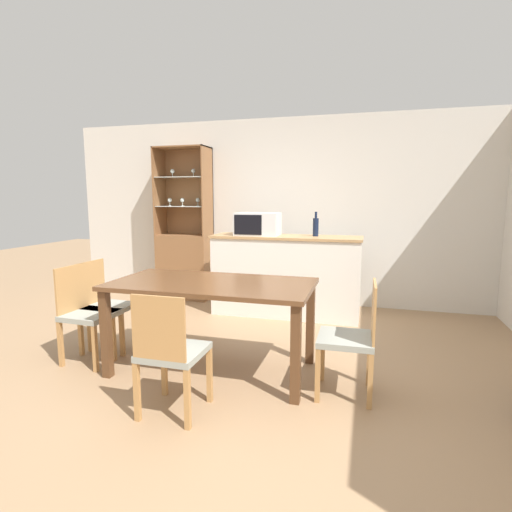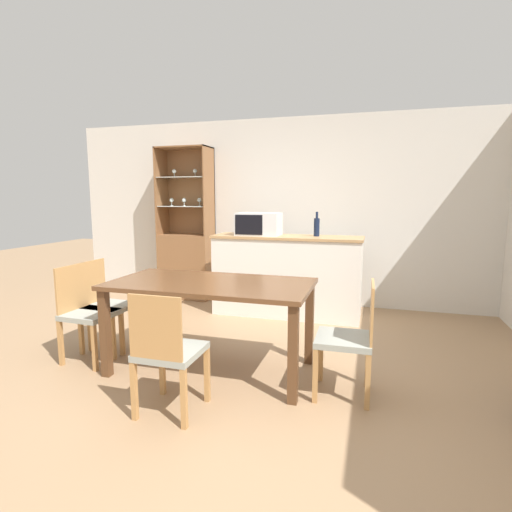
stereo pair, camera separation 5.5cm
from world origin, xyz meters
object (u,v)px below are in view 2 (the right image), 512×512
(dining_chair_side_left_near, at_px, (87,313))
(dining_chair_side_left_far, at_px, (105,305))
(display_cabinet, at_px, (187,255))
(dining_chair_side_right_near, at_px, (350,338))
(microwave, at_px, (259,224))
(wine_bottle, at_px, (317,227))
(dining_table, at_px, (211,293))
(dining_chair_head_near, at_px, (168,352))

(dining_chair_side_left_near, distance_m, dining_chair_side_left_far, 0.26)
(display_cabinet, xyz_separation_m, dining_chair_side_right_near, (2.49, -2.36, -0.19))
(dining_chair_side_left_near, bearing_deg, microwave, 152.38)
(dining_chair_side_left_far, height_order, wine_bottle, wine_bottle)
(dining_chair_side_left_near, height_order, dining_chair_side_left_far, same)
(microwave, bearing_deg, dining_chair_side_left_near, -119.93)
(dining_chair_side_left_near, xyz_separation_m, microwave, (1.08, 1.88, 0.70))
(dining_table, xyz_separation_m, dining_chair_side_left_far, (-1.16, 0.13, -0.23))
(display_cabinet, bearing_deg, dining_table, -59.32)
(wine_bottle, bearing_deg, dining_chair_side_right_near, -74.73)
(dining_chair_head_near, height_order, microwave, microwave)
(microwave, bearing_deg, dining_table, -87.23)
(dining_table, relative_size, dining_chair_head_near, 1.94)
(dining_chair_head_near, distance_m, microwave, 2.59)
(dining_chair_side_right_near, bearing_deg, dining_table, 82.64)
(dining_chair_head_near, distance_m, dining_chair_side_left_near, 1.32)
(dining_chair_head_near, bearing_deg, wine_bottle, 76.40)
(dining_table, distance_m, wine_bottle, 1.98)
(dining_chair_head_near, bearing_deg, dining_chair_side_left_far, 143.15)
(dining_chair_side_left_far, xyz_separation_m, wine_bottle, (1.80, 1.69, 0.68))
(display_cabinet, distance_m, microwave, 1.43)
(dining_chair_side_left_near, relative_size, wine_bottle, 2.93)
(dining_chair_side_right_near, xyz_separation_m, microwave, (-1.25, 1.88, 0.70))
(dining_chair_side_left_near, bearing_deg, dining_chair_side_right_near, 92.29)
(dining_chair_side_right_near, distance_m, microwave, 2.36)
(dining_table, height_order, dining_chair_side_left_far, dining_chair_side_left_far)
(dining_chair_side_left_near, xyz_separation_m, wine_bottle, (1.80, 1.95, 0.68))
(dining_chair_side_left_near, bearing_deg, wine_bottle, 139.65)
(dining_table, distance_m, dining_chair_side_left_near, 1.19)
(dining_chair_side_left_near, bearing_deg, dining_chair_head_near, 64.26)
(wine_bottle, bearing_deg, dining_chair_side_left_far, -136.75)
(dining_table, xyz_separation_m, dining_chair_side_left_near, (-1.16, -0.13, -0.23))
(microwave, bearing_deg, dining_chair_side_left_far, -123.74)
(dining_chair_side_left_far, distance_m, wine_bottle, 2.56)
(dining_table, height_order, dining_chair_head_near, dining_chair_head_near)
(dining_chair_side_right_near, bearing_deg, display_cabinet, 45.43)
(display_cabinet, height_order, dining_chair_side_left_far, display_cabinet)
(display_cabinet, distance_m, dining_table, 2.60)
(dining_table, bearing_deg, display_cabinet, 120.68)
(dining_chair_head_near, distance_m, dining_chair_side_right_near, 1.32)
(dining_chair_head_near, height_order, dining_chair_side_left_near, same)
(wine_bottle, bearing_deg, microwave, -174.15)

